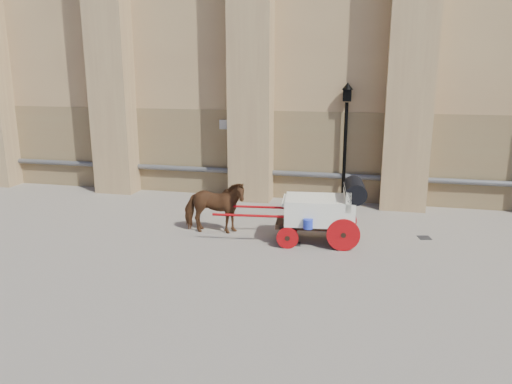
# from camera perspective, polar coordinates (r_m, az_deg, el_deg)

# --- Properties ---
(ground) EXTENTS (90.00, 90.00, 0.00)m
(ground) POSITION_cam_1_polar(r_m,az_deg,el_deg) (13.63, -0.01, -4.84)
(ground) COLOR gray
(ground) RESTS_ON ground
(horse) EXTENTS (1.82, 0.97, 1.47)m
(horse) POSITION_cam_1_polar(r_m,az_deg,el_deg) (13.57, -4.81, -1.72)
(horse) COLOR brown
(horse) RESTS_ON ground
(carriage) EXTENTS (3.92, 1.49, 1.68)m
(carriage) POSITION_cam_1_polar(r_m,az_deg,el_deg) (12.86, 7.83, -1.92)
(carriage) COLOR black
(carriage) RESTS_ON ground
(street_lamp) EXTENTS (0.37, 0.37, 3.95)m
(street_lamp) POSITION_cam_1_polar(r_m,az_deg,el_deg) (16.53, 10.16, 5.84)
(street_lamp) COLOR black
(street_lamp) RESTS_ON ground
(drain_grate_near) EXTENTS (0.36, 0.36, 0.01)m
(drain_grate_near) POSITION_cam_1_polar(r_m,az_deg,el_deg) (12.92, 4.39, -5.93)
(drain_grate_near) COLOR black
(drain_grate_near) RESTS_ON ground
(drain_grate_far) EXTENTS (0.38, 0.38, 0.01)m
(drain_grate_far) POSITION_cam_1_polar(r_m,az_deg,el_deg) (14.07, 18.69, -4.97)
(drain_grate_far) COLOR black
(drain_grate_far) RESTS_ON ground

